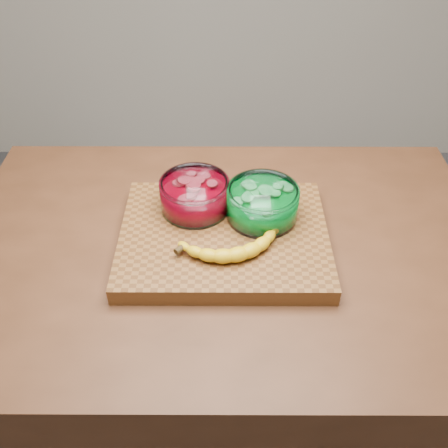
{
  "coord_description": "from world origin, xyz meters",
  "views": [
    {
      "loc": [
        0.0,
        -0.8,
        1.66
      ],
      "look_at": [
        0.0,
        0.0,
        0.96
      ],
      "focal_mm": 40.0,
      "sensor_mm": 36.0,
      "label": 1
    }
  ],
  "objects": [
    {
      "name": "ground",
      "position": [
        0.0,
        0.0,
        0.0
      ],
      "size": [
        3.5,
        3.5,
        0.0
      ],
      "primitive_type": "plane",
      "color": "#4F4F53",
      "rests_on": "ground"
    },
    {
      "name": "counter",
      "position": [
        0.0,
        0.0,
        0.45
      ],
      "size": [
        1.2,
        0.8,
        0.9
      ],
      "primitive_type": "cube",
      "color": "#4A2816",
      "rests_on": "ground"
    },
    {
      "name": "cutting_board",
      "position": [
        0.0,
        0.0,
        0.92
      ],
      "size": [
        0.45,
        0.35,
        0.04
      ],
      "primitive_type": "cube",
      "color": "brown",
      "rests_on": "counter"
    },
    {
      "name": "bowl_red",
      "position": [
        -0.07,
        0.08,
        0.98
      ],
      "size": [
        0.16,
        0.16,
        0.07
      ],
      "color": "white",
      "rests_on": "cutting_board"
    },
    {
      "name": "bowl_green",
      "position": [
        0.08,
        0.05,
        0.98
      ],
      "size": [
        0.16,
        0.16,
        0.07
      ],
      "color": "white",
      "rests_on": "cutting_board"
    },
    {
      "name": "banana",
      "position": [
        0.01,
        -0.05,
        0.96
      ],
      "size": [
        0.24,
        0.14,
        0.04
      ],
      "primitive_type": null,
      "color": "gold",
      "rests_on": "cutting_board"
    }
  ]
}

